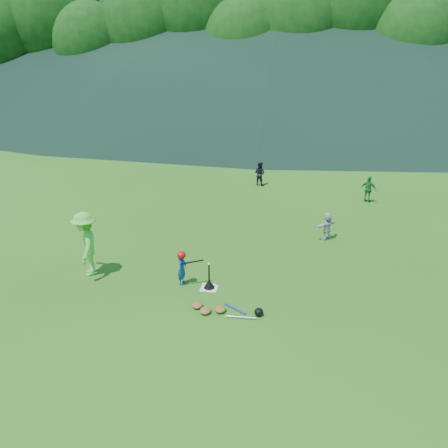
% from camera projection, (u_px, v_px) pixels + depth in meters
% --- Properties ---
extents(ground, '(120.00, 120.00, 0.00)m').
position_uv_depth(ground, '(209.00, 288.00, 11.82)').
color(ground, '#2D5C15').
rests_on(ground, ground).
extents(home_plate, '(0.45, 0.45, 0.02)m').
position_uv_depth(home_plate, '(209.00, 288.00, 11.81)').
color(home_plate, silver).
rests_on(home_plate, ground).
extents(baseball, '(0.08, 0.08, 0.08)m').
position_uv_depth(baseball, '(209.00, 264.00, 11.55)').
color(baseball, white).
rests_on(baseball, batting_tee).
extents(batter_child, '(0.27, 0.37, 0.95)m').
position_uv_depth(batter_child, '(182.00, 268.00, 11.87)').
color(batter_child, '#154193').
rests_on(batter_child, ground).
extents(adult_coach, '(1.09, 1.38, 1.87)m').
position_uv_depth(adult_coach, '(86.00, 244.00, 12.25)').
color(adult_coach, '#5ED33E').
rests_on(adult_coach, ground).
extents(fielder_b, '(0.67, 0.61, 1.14)m').
position_uv_depth(fielder_b, '(259.00, 174.00, 20.82)').
color(fielder_b, black).
rests_on(fielder_b, ground).
extents(fielder_c, '(0.71, 0.54, 1.12)m').
position_uv_depth(fielder_c, '(368.00, 189.00, 18.44)').
color(fielder_c, '#22742D').
rests_on(fielder_c, ground).
extents(fielder_d, '(0.85, 0.79, 0.95)m').
position_uv_depth(fielder_d, '(327.00, 226.00, 14.76)').
color(fielder_d, silver).
rests_on(fielder_d, ground).
extents(batting_tee, '(0.30, 0.30, 0.68)m').
position_uv_depth(batting_tee, '(209.00, 284.00, 11.77)').
color(batting_tee, black).
rests_on(batting_tee, home_plate).
extents(batter_gear, '(0.71, 0.32, 0.31)m').
position_uv_depth(batter_gear, '(182.00, 256.00, 11.73)').
color(batter_gear, red).
rests_on(batter_gear, ground).
extents(equipment_pile, '(1.80, 0.63, 0.19)m').
position_uv_depth(equipment_pile, '(220.00, 309.00, 10.73)').
color(equipment_pile, olive).
rests_on(equipment_pile, ground).
extents(outfield_fence, '(70.07, 0.08, 1.33)m').
position_uv_depth(outfield_fence, '(272.00, 119.00, 37.28)').
color(outfield_fence, gray).
rests_on(outfield_fence, ground).
extents(tree_line, '(70.04, 11.40, 14.82)m').
position_uv_depth(tree_line, '(281.00, 26.00, 39.85)').
color(tree_line, '#382314').
rests_on(tree_line, ground).
extents(distant_hills, '(155.00, 140.00, 32.00)m').
position_uv_depth(distant_hills, '(251.00, 1.00, 82.61)').
color(distant_hills, black).
rests_on(distant_hills, ground).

